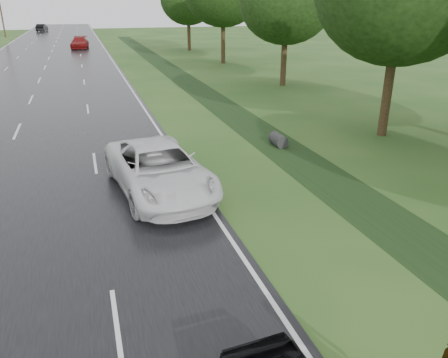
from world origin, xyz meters
name	(u,v)px	position (x,y,z in m)	size (l,w,h in m)	color
road	(48,62)	(0.00, 45.00, 0.02)	(14.00, 180.00, 0.04)	black
edge_stripe_east	(111,59)	(6.75, 45.00, 0.04)	(0.12, 180.00, 0.01)	silver
center_line	(48,61)	(0.00, 45.00, 0.04)	(0.12, 180.00, 0.01)	silver
drainage_ditch	(221,105)	(11.50, 18.71, 0.04)	(2.20, 120.00, 0.56)	black
utility_pole_distant	(0,7)	(-9.20, 85.00, 5.20)	(1.60, 0.26, 10.00)	#362216
tree_east_c	(287,0)	(18.20, 24.00, 6.14)	(7.00, 7.00, 9.29)	#362216
white_pickup	(159,169)	(5.50, 6.38, 0.86)	(2.70, 5.87, 1.63)	silver
far_car_red	(80,43)	(3.58, 58.90, 0.81)	(2.15, 5.29, 1.54)	maroon
far_car_dark	(42,28)	(-3.78, 100.58, 0.82)	(1.66, 4.75, 1.57)	black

